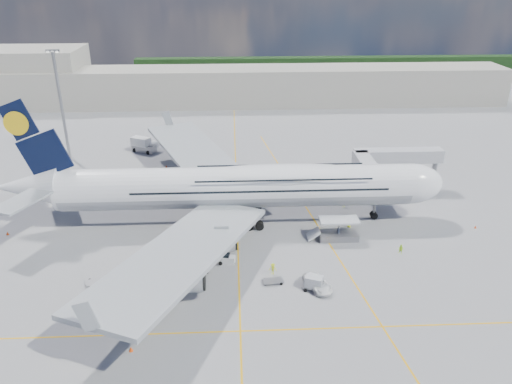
{
  "coord_description": "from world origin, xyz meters",
  "views": [
    {
      "loc": [
        -0.42,
        -70.27,
        42.0
      ],
      "look_at": [
        3.32,
        8.0,
        6.64
      ],
      "focal_mm": 35.0,
      "sensor_mm": 36.0,
      "label": 1
    }
  ],
  "objects_px": {
    "catering_truck_inner": "(189,188)",
    "dolly_row_c": "(200,267)",
    "light_mast": "(61,104)",
    "crew_loader": "(401,249)",
    "crew_wing": "(199,239)",
    "cone_tail": "(7,233)",
    "dolly_row_a": "(118,282)",
    "crew_nose": "(344,203)",
    "baggage_tug": "(227,259)",
    "service_van": "(318,283)",
    "catering_truck_outer": "(144,145)",
    "dolly_nose_far": "(314,282)",
    "cargo_loader": "(337,232)",
    "crew_tug": "(273,269)",
    "cone_wing_right_outer": "(131,349)",
    "crew_van": "(349,222)",
    "cone_wing_right_inner": "(208,257)",
    "dolly_row_b": "(133,298)",
    "dolly_back": "(98,282)",
    "dolly_nose_near": "(273,281)",
    "cone_nose": "(475,227)",
    "airliner": "(238,187)",
    "jet_bridge": "(386,162)",
    "cone_wing_left_inner": "(189,181)",
    "cone_wing_left_outer": "(166,167)"
  },
  "relations": [
    {
      "from": "crew_loader",
      "to": "cone_wing_left_inner",
      "type": "height_order",
      "value": "crew_loader"
    },
    {
      "from": "light_mast",
      "to": "cone_tail",
      "type": "distance_m",
      "value": 40.26
    },
    {
      "from": "dolly_nose_near",
      "to": "crew_van",
      "type": "xyz_separation_m",
      "value": [
        14.83,
        16.41,
        0.62
      ]
    },
    {
      "from": "dolly_back",
      "to": "dolly_nose_far",
      "type": "height_order",
      "value": "dolly_nose_far"
    },
    {
      "from": "crew_wing",
      "to": "crew_tug",
      "type": "xyz_separation_m",
      "value": [
        11.61,
        -9.64,
        0.04
      ]
    },
    {
      "from": "crew_van",
      "to": "service_van",
      "type": "bearing_deg",
      "value": 140.77
    },
    {
      "from": "cargo_loader",
      "to": "crew_loader",
      "type": "relative_size",
      "value": 5.12
    },
    {
      "from": "crew_wing",
      "to": "cone_tail",
      "type": "bearing_deg",
      "value": 97.19
    },
    {
      "from": "dolly_row_a",
      "to": "crew_nose",
      "type": "xyz_separation_m",
      "value": [
        37.77,
        24.87,
        -0.12
      ]
    },
    {
      "from": "crew_wing",
      "to": "crew_van",
      "type": "xyz_separation_m",
      "value": [
        26.29,
        4.49,
        0.08
      ]
    },
    {
      "from": "catering_truck_outer",
      "to": "dolly_row_c",
      "type": "bearing_deg",
      "value": -44.11
    },
    {
      "from": "cargo_loader",
      "to": "baggage_tug",
      "type": "bearing_deg",
      "value": -159.74
    },
    {
      "from": "crew_van",
      "to": "crew_loader",
      "type": "bearing_deg",
      "value": -160.02
    },
    {
      "from": "crew_wing",
      "to": "cone_tail",
      "type": "height_order",
      "value": "crew_wing"
    },
    {
      "from": "baggage_tug",
      "to": "cargo_loader",
      "type": "bearing_deg",
      "value": 31.93
    },
    {
      "from": "dolly_row_a",
      "to": "cone_tail",
      "type": "height_order",
      "value": "dolly_row_a"
    },
    {
      "from": "dolly_row_c",
      "to": "cone_wing_right_outer",
      "type": "xyz_separation_m",
      "value": [
        -7.31,
        -16.73,
        -0.63
      ]
    },
    {
      "from": "jet_bridge",
      "to": "crew_nose",
      "type": "distance_m",
      "value": 12.55
    },
    {
      "from": "cone_wing_right_outer",
      "to": "light_mast",
      "type": "bearing_deg",
      "value": 111.55
    },
    {
      "from": "baggage_tug",
      "to": "service_van",
      "type": "xyz_separation_m",
      "value": [
        13.09,
        -7.19,
        0.04
      ]
    },
    {
      "from": "catering_truck_outer",
      "to": "crew_nose",
      "type": "xyz_separation_m",
      "value": [
        43.19,
        -33.5,
        -0.78
      ]
    },
    {
      "from": "dolly_row_b",
      "to": "dolly_back",
      "type": "height_order",
      "value": "dolly_row_b"
    },
    {
      "from": "dolly_nose_far",
      "to": "crew_nose",
      "type": "bearing_deg",
      "value": 91.87
    },
    {
      "from": "cone_wing_right_inner",
      "to": "service_van",
      "type": "bearing_deg",
      "value": -28.27
    },
    {
      "from": "jet_bridge",
      "to": "baggage_tug",
      "type": "xyz_separation_m",
      "value": [
        -31.64,
        -24.93,
        -6.13
      ]
    },
    {
      "from": "service_van",
      "to": "cone_wing_right_outer",
      "type": "xyz_separation_m",
      "value": [
        -24.42,
        -11.78,
        -0.46
      ]
    },
    {
      "from": "crew_wing",
      "to": "cone_tail",
      "type": "relative_size",
      "value": 2.83
    },
    {
      "from": "baggage_tug",
      "to": "service_van",
      "type": "distance_m",
      "value": 14.93
    },
    {
      "from": "dolly_row_a",
      "to": "crew_tug",
      "type": "height_order",
      "value": "dolly_row_a"
    },
    {
      "from": "cargo_loader",
      "to": "cone_wing_right_outer",
      "type": "xyz_separation_m",
      "value": [
        -29.98,
        -25.85,
        -0.95
      ]
    },
    {
      "from": "dolly_row_b",
      "to": "crew_van",
      "type": "relative_size",
      "value": 1.74
    },
    {
      "from": "cone_wing_right_inner",
      "to": "cone_tail",
      "type": "height_order",
      "value": "cone_tail"
    },
    {
      "from": "dolly_row_a",
      "to": "crew_loader",
      "type": "xyz_separation_m",
      "value": [
        43.27,
        7.49,
        -0.26
      ]
    },
    {
      "from": "dolly_row_b",
      "to": "dolly_row_a",
      "type": "bearing_deg",
      "value": 103.9
    },
    {
      "from": "dolly_nose_far",
      "to": "cargo_loader",
      "type": "bearing_deg",
      "value": 89.2
    },
    {
      "from": "dolly_nose_near",
      "to": "cargo_loader",
      "type": "bearing_deg",
      "value": 37.56
    },
    {
      "from": "cone_nose",
      "to": "cone_tail",
      "type": "xyz_separation_m",
      "value": [
        -81.54,
        1.52,
        0.04
      ]
    },
    {
      "from": "catering_truck_inner",
      "to": "dolly_row_c",
      "type": "bearing_deg",
      "value": -66.98
    },
    {
      "from": "crew_van",
      "to": "cone_wing_right_inner",
      "type": "relative_size",
      "value": 3.87
    },
    {
      "from": "crew_tug",
      "to": "cone_wing_right_inner",
      "type": "height_order",
      "value": "crew_tug"
    },
    {
      "from": "light_mast",
      "to": "crew_loader",
      "type": "distance_m",
      "value": 82.32
    },
    {
      "from": "light_mast",
      "to": "cone_wing_right_outer",
      "type": "bearing_deg",
      "value": -68.45
    },
    {
      "from": "light_mast",
      "to": "crew_van",
      "type": "height_order",
      "value": "light_mast"
    },
    {
      "from": "catering_truck_outer",
      "to": "baggage_tug",
      "type": "bearing_deg",
      "value": -39.53
    },
    {
      "from": "airliner",
      "to": "catering_truck_inner",
      "type": "distance_m",
      "value": 15.2
    },
    {
      "from": "cone_wing_left_outer",
      "to": "cone_wing_right_outer",
      "type": "bearing_deg",
      "value": -87.42
    },
    {
      "from": "light_mast",
      "to": "cone_nose",
      "type": "relative_size",
      "value": 47.11
    },
    {
      "from": "baggage_tug",
      "to": "cone_wing_right_outer",
      "type": "height_order",
      "value": "baggage_tug"
    },
    {
      "from": "airliner",
      "to": "crew_wing",
      "type": "bearing_deg",
      "value": -131.34
    },
    {
      "from": "dolly_nose_near",
      "to": "service_van",
      "type": "height_order",
      "value": "service_van"
    }
  ]
}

